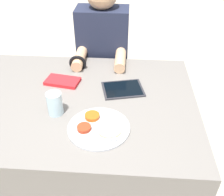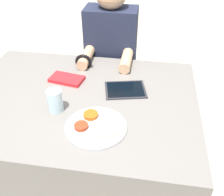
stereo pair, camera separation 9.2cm
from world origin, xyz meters
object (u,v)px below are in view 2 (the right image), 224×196
Objects in this scene: person_diner at (111,67)px; red_notebook at (67,79)px; thali_tray at (95,126)px; tablet_device at (125,90)px; drinking_glass at (55,101)px.

red_notebook is at bearing -113.53° from person_diner.
red_notebook is at bearing 123.92° from thali_tray.
red_notebook is at bearing 172.19° from tablet_device.
thali_tray is 0.34m from tablet_device.
person_diner reaches higher than tablet_device.
thali_tray is 0.45m from red_notebook.
person_diner is (-0.16, 0.50, -0.14)m from tablet_device.
person_diner is at bearing 66.47° from red_notebook.
red_notebook is 0.29m from drinking_glass.
thali_tray is 0.24× the size of person_diner.
person_diner is at bearing 108.18° from tablet_device.
thali_tray reaches higher than tablet_device.
person_diner is (-0.06, 0.82, -0.15)m from thali_tray.
drinking_glass reaches higher than tablet_device.
red_notebook is 1.79× the size of drinking_glass.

